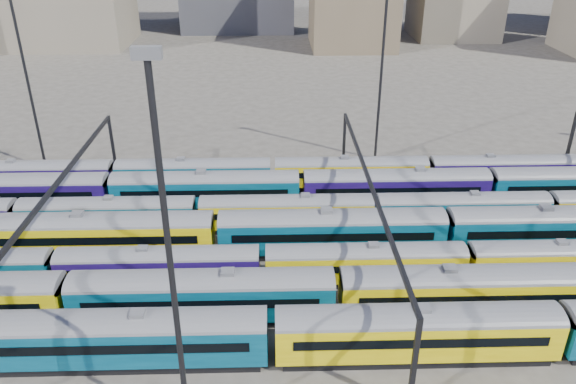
{
  "coord_description": "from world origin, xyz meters",
  "views": [
    {
      "loc": [
        0.77,
        -48.03,
        31.14
      ],
      "look_at": [
        2.34,
        7.93,
        3.0
      ],
      "focal_mm": 35.0,
      "sensor_mm": 36.0,
      "label": 1
    }
  ],
  "objects_px": {
    "rake_0": "(561,325)",
    "rake_1": "(203,291)",
    "rake_2": "(365,260)",
    "mast_2": "(170,260)"
  },
  "relations": [
    {
      "from": "rake_2",
      "to": "mast_2",
      "type": "height_order",
      "value": "mast_2"
    },
    {
      "from": "rake_0",
      "to": "rake_1",
      "type": "relative_size",
      "value": 0.85
    },
    {
      "from": "mast_2",
      "to": "rake_2",
      "type": "bearing_deg",
      "value": 50.33
    },
    {
      "from": "rake_2",
      "to": "mast_2",
      "type": "xyz_separation_m",
      "value": [
        -14.1,
        -17.0,
        11.54
      ]
    },
    {
      "from": "rake_0",
      "to": "rake_1",
      "type": "bearing_deg",
      "value": 169.81
    },
    {
      "from": "rake_2",
      "to": "mast_2",
      "type": "distance_m",
      "value": 24.92
    },
    {
      "from": "rake_0",
      "to": "rake_1",
      "type": "distance_m",
      "value": 28.27
    },
    {
      "from": "rake_1",
      "to": "rake_2",
      "type": "bearing_deg",
      "value": 19.2
    },
    {
      "from": "rake_0",
      "to": "mast_2",
      "type": "xyz_separation_m",
      "value": [
        -27.56,
        -7.0,
        11.11
      ]
    },
    {
      "from": "rake_1",
      "to": "mast_2",
      "type": "distance_m",
      "value": 16.33
    }
  ]
}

